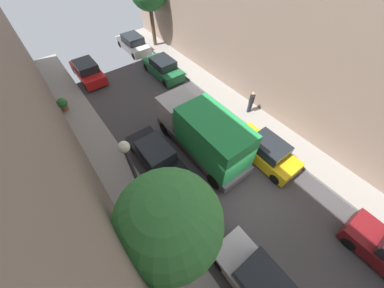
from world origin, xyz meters
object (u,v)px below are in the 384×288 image
(parked_car_left_2, at_px, (156,155))
(parked_car_right_3, at_px, (163,68))
(parked_car_left_1, at_px, (260,283))
(parked_car_right_4, at_px, (133,44))
(delivery_truck, at_px, (204,133))
(parked_car_left_3, at_px, (88,71))
(pedestrian, at_px, (251,101))
(street_tree_0, at_px, (169,223))
(parked_car_right_2, at_px, (265,151))
(lamp_post, at_px, (133,170))
(potted_plant_1, at_px, (62,104))

(parked_car_left_2, bearing_deg, parked_car_right_3, 54.91)
(parked_car_left_1, relative_size, parked_car_left_2, 1.00)
(parked_car_right_4, height_order, delivery_truck, delivery_truck)
(parked_car_left_3, relative_size, delivery_truck, 0.64)
(pedestrian, height_order, street_tree_0, street_tree_0)
(street_tree_0, bearing_deg, parked_car_right_2, 10.58)
(parked_car_left_1, relative_size, parked_car_right_3, 1.00)
(parked_car_right_2, height_order, pedestrian, pedestrian)
(parked_car_left_1, xyz_separation_m, lamp_post, (-1.90, 6.00, 2.82))
(potted_plant_1, bearing_deg, delivery_truck, -58.39)
(parked_car_right_2, relative_size, parked_car_right_4, 1.00)
(parked_car_right_2, bearing_deg, delivery_truck, 135.65)
(parked_car_left_1, height_order, lamp_post, lamp_post)
(parked_car_left_2, relative_size, lamp_post, 0.82)
(delivery_truck, relative_size, potted_plant_1, 6.60)
(parked_car_left_2, xyz_separation_m, parked_car_right_4, (5.40, 13.21, 0.00))
(parked_car_right_3, bearing_deg, parked_car_right_2, -90.00)
(delivery_truck, bearing_deg, parked_car_right_3, 72.95)
(parked_car_left_3, height_order, parked_car_right_3, same)
(parked_car_right_3, xyz_separation_m, street_tree_0, (-7.48, -12.84, 4.01))
(parked_car_left_1, xyz_separation_m, potted_plant_1, (-2.99, 16.20, -0.00))
(parked_car_right_2, bearing_deg, parked_car_left_1, -141.41)
(parked_car_right_4, bearing_deg, street_tree_0, -112.16)
(parked_car_right_3, bearing_deg, delivery_truck, -107.05)
(parked_car_right_3, relative_size, parked_car_right_4, 1.00)
(parked_car_left_2, xyz_separation_m, pedestrian, (7.77, -0.34, 0.35))
(parked_car_left_2, bearing_deg, potted_plant_1, 110.20)
(pedestrian, relative_size, potted_plant_1, 1.72)
(street_tree_0, distance_m, potted_plant_1, 13.91)
(parked_car_right_3, bearing_deg, parked_car_left_2, -125.09)
(parked_car_right_3, xyz_separation_m, delivery_truck, (-2.70, -8.80, 1.07))
(parked_car_left_2, height_order, potted_plant_1, parked_car_left_2)
(parked_car_left_1, height_order, parked_car_left_3, same)
(parked_car_right_3, bearing_deg, pedestrian, -73.54)
(delivery_truck, height_order, lamp_post, lamp_post)
(parked_car_left_3, height_order, street_tree_0, street_tree_0)
(parked_car_right_2, relative_size, potted_plant_1, 4.20)
(parked_car_right_2, height_order, lamp_post, lamp_post)
(parked_car_left_3, distance_m, potted_plant_1, 4.28)
(parked_car_right_2, relative_size, parked_car_right_3, 1.00)
(parked_car_right_4, distance_m, lamp_post, 17.16)
(parked_car_right_4, distance_m, pedestrian, 13.75)
(street_tree_0, bearing_deg, delivery_truck, 40.19)
(street_tree_0, bearing_deg, parked_car_left_2, 68.04)
(parked_car_left_3, relative_size, street_tree_0, 0.68)
(street_tree_0, bearing_deg, parked_car_left_3, 82.76)
(parked_car_left_2, bearing_deg, street_tree_0, -111.96)
(parked_car_left_2, xyz_separation_m, parked_car_right_3, (5.40, 7.69, 0.00))
(parked_car_left_3, relative_size, parked_car_right_4, 1.00)
(parked_car_left_3, xyz_separation_m, parked_car_right_2, (5.40, -14.94, 0.00))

